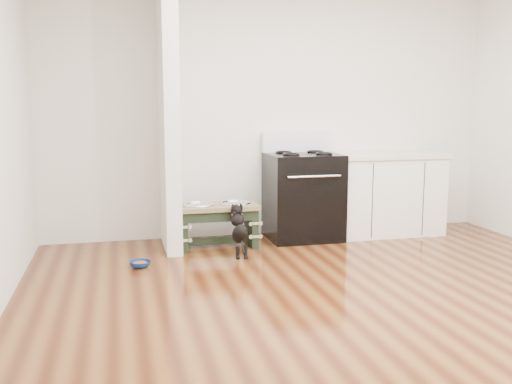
{
  "coord_description": "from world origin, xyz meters",
  "views": [
    {
      "loc": [
        -1.68,
        -3.61,
        1.44
      ],
      "look_at": [
        -0.39,
        1.68,
        0.6
      ],
      "focal_mm": 40.0,
      "sensor_mm": 36.0,
      "label": 1
    }
  ],
  "objects": [
    {
      "name": "partition_wall",
      "position": [
        -1.18,
        2.1,
        1.35
      ],
      "size": [
        0.15,
        0.8,
        2.7
      ],
      "primitive_type": "cube",
      "color": "silver",
      "rests_on": "ground"
    },
    {
      "name": "ground",
      "position": [
        0.0,
        0.0,
        0.0
      ],
      "size": [
        5.0,
        5.0,
        0.0
      ],
      "primitive_type": "plane",
      "color": "#401B0B",
      "rests_on": "ground"
    },
    {
      "name": "oven_range",
      "position": [
        0.25,
        2.16,
        0.48
      ],
      "size": [
        0.76,
        0.69,
        1.14
      ],
      "color": "black",
      "rests_on": "ground"
    },
    {
      "name": "cabinet_run",
      "position": [
        1.23,
        2.18,
        0.45
      ],
      "size": [
        1.24,
        0.64,
        0.91
      ],
      "color": "white",
      "rests_on": "ground"
    },
    {
      "name": "dog_feeder",
      "position": [
        -0.72,
        1.99,
        0.32
      ],
      "size": [
        0.81,
        0.43,
        0.46
      ],
      "color": "black",
      "rests_on": "ground"
    },
    {
      "name": "puppy",
      "position": [
        -0.57,
        1.61,
        0.27
      ],
      "size": [
        0.14,
        0.41,
        0.49
      ],
      "color": "black",
      "rests_on": "ground"
    },
    {
      "name": "floor_bowl",
      "position": [
        -1.52,
        1.42,
        0.03
      ],
      "size": [
        0.22,
        0.22,
        0.06
      ],
      "rotation": [
        0.0,
        0.0,
        -0.18
      ],
      "color": "navy",
      "rests_on": "ground"
    },
    {
      "name": "room_shell",
      "position": [
        0.0,
        0.0,
        1.62
      ],
      "size": [
        5.0,
        5.0,
        5.0
      ],
      "color": "silver",
      "rests_on": "ground"
    }
  ]
}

